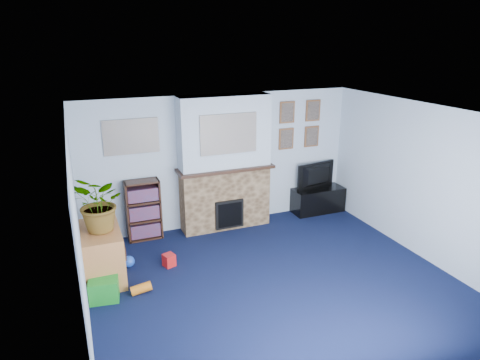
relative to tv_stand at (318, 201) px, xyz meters
name	(u,v)px	position (x,y,z in m)	size (l,w,h in m)	color
floor	(274,282)	(-1.95, -2.03, -0.23)	(5.00, 4.50, 0.01)	#0D1434
ceiling	(279,115)	(-1.95, -2.03, 2.17)	(5.00, 4.50, 0.01)	white
wall_back	(221,161)	(-1.95, 0.22, 0.97)	(5.00, 0.04, 2.40)	silver
wall_front	(391,292)	(-1.95, -4.28, 0.97)	(5.00, 0.04, 2.40)	silver
wall_left	(79,234)	(-4.45, -2.03, 0.97)	(0.04, 4.50, 2.40)	silver
wall_right	(422,182)	(0.55, -2.03, 0.97)	(0.04, 4.50, 2.40)	silver
chimney_breast	(225,165)	(-1.95, 0.02, 0.96)	(1.72, 0.50, 2.40)	brown
collage_main	(229,134)	(-1.95, -0.19, 1.55)	(1.00, 0.03, 0.68)	gray
collage_left	(131,137)	(-3.50, 0.21, 1.55)	(0.90, 0.03, 0.58)	gray
portrait_tl	(287,112)	(-0.65, 0.20, 1.77)	(0.30, 0.03, 0.40)	brown
portrait_tr	(313,111)	(-0.10, 0.20, 1.77)	(0.30, 0.03, 0.40)	brown
portrait_bl	(286,139)	(-0.65, 0.20, 1.27)	(0.30, 0.03, 0.40)	brown
portrait_br	(312,136)	(-0.10, 0.20, 1.27)	(0.30, 0.03, 0.40)	brown
tv_stand	(318,201)	(0.00, 0.00, 0.00)	(1.03, 0.43, 0.49)	black
television	(319,176)	(0.00, 0.02, 0.51)	(0.88, 0.11, 0.50)	black
bookshelf	(144,211)	(-3.41, 0.08, 0.28)	(0.58, 0.28, 1.05)	#321C12
sideboard	(102,256)	(-4.19, -1.00, 0.12)	(0.54, 0.98, 0.76)	#BA713B
potted_plant	(100,203)	(-4.14, -1.05, 0.95)	(0.74, 0.64, 0.82)	#26661E
mantel_clock	(222,164)	(-2.01, -0.03, 1.00)	(0.10, 0.06, 0.14)	gold
mantel_candle	(244,161)	(-1.60, -0.03, 1.01)	(0.05, 0.05, 0.15)	#B2BFC6
mantel_teddy	(194,167)	(-2.53, -0.03, 0.99)	(0.13, 0.13, 0.13)	gray
mantel_can	(260,160)	(-1.29, -0.03, 0.99)	(0.06, 0.06, 0.13)	red
green_crate	(104,290)	(-4.24, -1.58, -0.08)	(0.37, 0.30, 0.30)	#198C26
toy_ball	(129,261)	(-3.82, -0.83, -0.14)	(0.18, 0.18, 0.18)	blue
toy_block	(169,259)	(-3.24, -1.03, -0.12)	(0.16, 0.16, 0.19)	red
toy_tube	(141,288)	(-3.76, -1.61, -0.15)	(0.13, 0.13, 0.28)	orange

